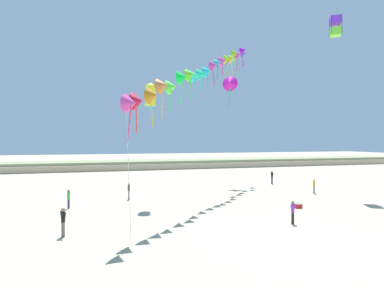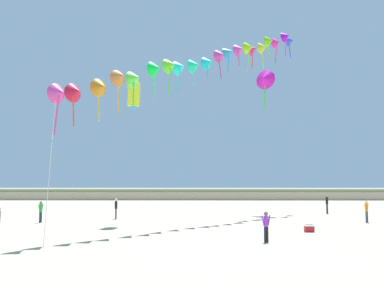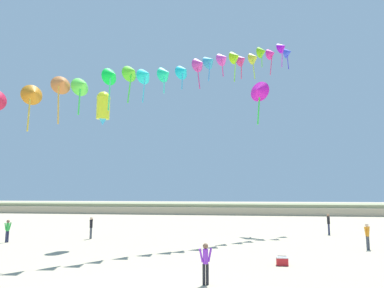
# 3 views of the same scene
# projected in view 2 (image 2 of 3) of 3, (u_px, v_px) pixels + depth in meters

# --- Properties ---
(ground_plane) EXTENTS (240.00, 240.00, 0.00)m
(ground_plane) POSITION_uv_depth(u_px,v_px,m) (222.00, 250.00, 19.06)
(ground_plane) COLOR tan
(dune_ridge) EXTENTS (120.00, 9.93, 1.67)m
(dune_ridge) POSITION_uv_depth(u_px,v_px,m) (203.00, 194.00, 66.58)
(dune_ridge) COLOR tan
(dune_ridge) RESTS_ON ground
(person_near_left) EXTENTS (0.24, 0.61, 1.76)m
(person_near_left) POSITION_uv_depth(u_px,v_px,m) (327.00, 203.00, 38.64)
(person_near_left) COLOR #282D4C
(person_near_left) RESTS_ON ground
(person_near_right) EXTENTS (0.54, 0.31, 1.60)m
(person_near_right) POSITION_uv_depth(u_px,v_px,m) (266.00, 225.00, 21.31)
(person_near_right) COLOR black
(person_near_right) RESTS_ON ground
(person_far_left) EXTENTS (0.23, 0.59, 1.69)m
(person_far_left) POSITION_uv_depth(u_px,v_px,m) (116.00, 207.00, 33.31)
(person_far_left) COLOR #474C56
(person_far_left) RESTS_ON ground
(person_far_right) EXTENTS (0.25, 0.56, 1.61)m
(person_far_right) POSITION_uv_depth(u_px,v_px,m) (41.00, 210.00, 30.70)
(person_far_right) COLOR #282D4C
(person_far_right) RESTS_ON ground
(person_far_center) EXTENTS (0.49, 0.43, 1.64)m
(person_far_center) POSITION_uv_depth(u_px,v_px,m) (367.00, 210.00, 30.89)
(person_far_center) COLOR #474C56
(person_far_center) RESTS_ON ground
(kite_banner_string) EXTENTS (18.88, 24.18, 18.90)m
(kite_banner_string) POSITION_uv_depth(u_px,v_px,m) (213.00, 58.00, 33.01)
(kite_banner_string) COLOR #CD3C9C
(large_kite_low_lead) EXTENTS (1.35, 1.40, 2.51)m
(large_kite_low_lead) POSITION_uv_depth(u_px,v_px,m) (134.00, 95.00, 31.40)
(large_kite_low_lead) COLOR yellow
(large_kite_high_solo) EXTENTS (2.18, 1.81, 4.41)m
(large_kite_high_solo) POSITION_uv_depth(u_px,v_px,m) (264.00, 79.00, 40.90)
(large_kite_high_solo) COLOR #DA18B8
(beach_cooler) EXTENTS (0.58, 0.41, 0.46)m
(beach_cooler) POSITION_uv_depth(u_px,v_px,m) (309.00, 229.00, 25.36)
(beach_cooler) COLOR red
(beach_cooler) RESTS_ON ground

